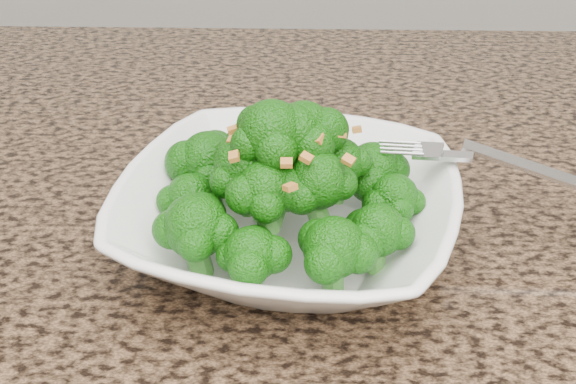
# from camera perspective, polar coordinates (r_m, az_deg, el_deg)

# --- Properties ---
(granite_counter) EXTENTS (1.64, 1.04, 0.03)m
(granite_counter) POSITION_cam_1_polar(r_m,az_deg,el_deg) (0.52, -6.67, -7.88)
(granite_counter) COLOR brown
(granite_counter) RESTS_ON cabinet
(bowl) EXTENTS (0.28, 0.28, 0.06)m
(bowl) POSITION_cam_1_polar(r_m,az_deg,el_deg) (0.52, 0.00, -1.95)
(bowl) COLOR white
(bowl) RESTS_ON granite_counter
(broccoli_pile) EXTENTS (0.21, 0.21, 0.08)m
(broccoli_pile) POSITION_cam_1_polar(r_m,az_deg,el_deg) (0.48, -0.00, 4.80)
(broccoli_pile) COLOR #15640B
(broccoli_pile) RESTS_ON bowl
(garlic_topping) EXTENTS (0.13, 0.13, 0.01)m
(garlic_topping) POSITION_cam_1_polar(r_m,az_deg,el_deg) (0.46, 0.00, 9.39)
(garlic_topping) COLOR orange
(garlic_topping) RESTS_ON broccoli_pile
(fork) EXTENTS (0.20, 0.08, 0.01)m
(fork) POSITION_cam_1_polar(r_m,az_deg,el_deg) (0.53, 13.59, 2.76)
(fork) COLOR silver
(fork) RESTS_ON bowl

